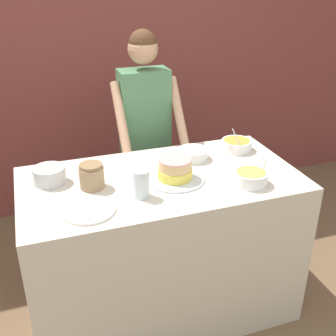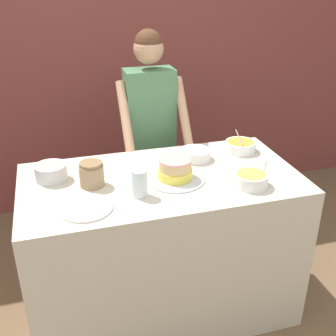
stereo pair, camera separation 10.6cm
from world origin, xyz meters
TOP-DOWN VIEW (x-y plane):
  - wall_back at (0.00, 1.89)m, footprint 10.00×0.05m
  - counter at (0.00, 0.40)m, footprint 1.56×0.81m
  - person_baker at (0.11, 1.09)m, footprint 0.46×0.45m
  - cake at (0.07, 0.36)m, footprint 0.33×0.33m
  - frosting_bowl_pink at (-0.59, 0.55)m, footprint 0.17×0.17m
  - frosting_bowl_white at (0.26, 0.58)m, footprint 0.18×0.18m
  - frosting_bowl_yellow at (0.44, 0.18)m, footprint 0.19×0.19m
  - frosting_bowl_orange at (0.58, 0.62)m, footprint 0.19×0.19m
  - drinking_glass at (-0.16, 0.24)m, footprint 0.08×0.08m
  - ceramic_plate at (-0.44, 0.19)m, footprint 0.27×0.27m
  - stoneware_jar at (-0.38, 0.42)m, footprint 0.13×0.13m

SIDE VIEW (x-z plane):
  - counter at x=0.00m, z-range 0.00..0.94m
  - ceramic_plate at x=-0.44m, z-range 0.94..0.95m
  - frosting_bowl_white at x=0.26m, z-range 0.94..1.01m
  - frosting_bowl_orange at x=0.58m, z-range 0.89..1.06m
  - frosting_bowl_yellow at x=0.44m, z-range 0.89..1.06m
  - frosting_bowl_pink at x=-0.59m, z-range 0.94..1.03m
  - cake at x=0.07m, z-range 0.93..1.06m
  - stoneware_jar at x=-0.38m, z-range 0.94..1.07m
  - drinking_glass at x=-0.16m, z-range 0.94..1.09m
  - person_baker at x=0.11m, z-range 0.20..1.84m
  - wall_back at x=0.00m, z-range 0.00..2.60m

